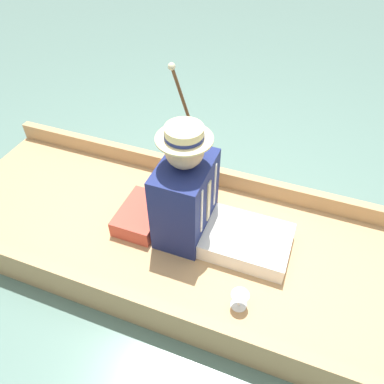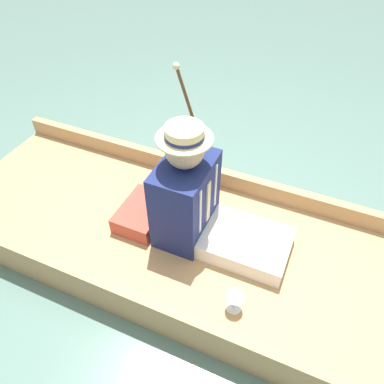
% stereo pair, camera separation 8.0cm
% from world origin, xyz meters
% --- Properties ---
extents(ground_plane, '(16.00, 16.00, 0.00)m').
position_xyz_m(ground_plane, '(0.00, 0.00, 0.00)').
color(ground_plane, slate).
extents(punt_boat, '(1.14, 3.37, 0.24)m').
position_xyz_m(punt_boat, '(0.00, 0.00, 0.07)').
color(punt_boat, tan).
rests_on(punt_boat, ground_plane).
extents(seat_cushion, '(0.37, 0.26, 0.11)m').
position_xyz_m(seat_cushion, '(-0.02, -0.39, 0.18)').
color(seat_cushion, '#B24738').
rests_on(seat_cushion, punt_boat).
extents(seated_person, '(0.41, 0.78, 0.76)m').
position_xyz_m(seated_person, '(-0.05, -0.02, 0.39)').
color(seated_person, white).
rests_on(seated_person, punt_boat).
extents(teddy_bear, '(0.25, 0.15, 0.36)m').
position_xyz_m(teddy_bear, '(-0.40, -0.12, 0.29)').
color(teddy_bear, beige).
rests_on(teddy_bear, punt_boat).
extents(wine_glass, '(0.09, 0.09, 0.10)m').
position_xyz_m(wine_glass, '(0.33, 0.34, 0.20)').
color(wine_glass, silver).
rests_on(wine_glass, punt_boat).
extents(walking_cane, '(0.04, 0.31, 0.87)m').
position_xyz_m(walking_cane, '(-0.47, -0.23, 0.63)').
color(walking_cane, brown).
rests_on(walking_cane, punt_boat).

